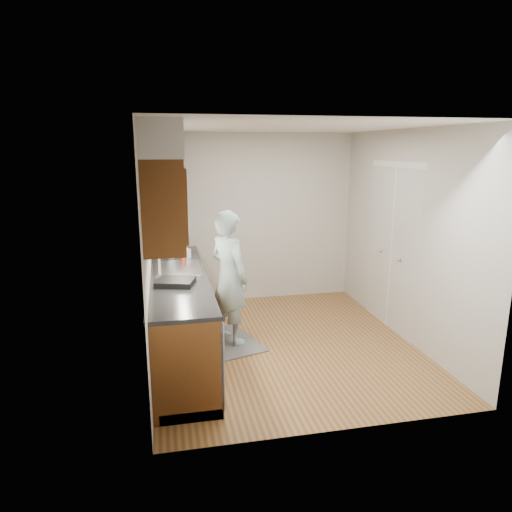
{
  "coord_description": "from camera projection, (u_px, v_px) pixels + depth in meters",
  "views": [
    {
      "loc": [
        -1.34,
        -4.88,
        2.29
      ],
      "look_at": [
        -0.28,
        0.25,
        1.03
      ],
      "focal_mm": 32.0,
      "sensor_mm": 36.0,
      "label": 1
    }
  ],
  "objects": [
    {
      "name": "person",
      "position": [
        229.0,
        269.0,
        5.3
      ],
      "size": [
        0.69,
        0.76,
        1.79
      ],
      "primitive_type": "imported",
      "rotation": [
        0.0,
        0.0,
        2.13
      ],
      "color": "#8BA7A9",
      "rests_on": "floor_mat"
    },
    {
      "name": "closet_door",
      "position": [
        391.0,
        249.0,
        5.79
      ],
      "size": [
        0.02,
        1.22,
        2.05
      ],
      "primitive_type": "cube",
      "color": "silver",
      "rests_on": "wall_right"
    },
    {
      "name": "soap_bottle_a",
      "position": [
        171.0,
        247.0,
        5.63
      ],
      "size": [
        0.12,
        0.12,
        0.3
      ],
      "primitive_type": "imported",
      "rotation": [
        0.0,
        0.0,
        -0.03
      ],
      "color": "silver",
      "rests_on": "counter"
    },
    {
      "name": "wall_right",
      "position": [
        406.0,
        236.0,
        5.45
      ],
      "size": [
        0.02,
        3.5,
        2.5
      ],
      "primitive_type": "cube",
      "color": "#B8B6AD",
      "rests_on": "floor"
    },
    {
      "name": "dish_rack",
      "position": [
        175.0,
        282.0,
        4.57
      ],
      "size": [
        0.43,
        0.39,
        0.06
      ],
      "primitive_type": "cube",
      "rotation": [
        0.0,
        0.0,
        -0.28
      ],
      "color": "black",
      "rests_on": "counter"
    },
    {
      "name": "wall_left",
      "position": [
        149.0,
        247.0,
        4.86
      ],
      "size": [
        0.02,
        3.5,
        2.5
      ],
      "primitive_type": "cube",
      "color": "#B8B6AD",
      "rests_on": "floor"
    },
    {
      "name": "wall_back",
      "position": [
        254.0,
        218.0,
        6.82
      ],
      "size": [
        3.0,
        0.02,
        2.5
      ],
      "primitive_type": "cube",
      "color": "#B8B6AD",
      "rests_on": "floor"
    },
    {
      "name": "soap_bottle_c",
      "position": [
        168.0,
        248.0,
        5.85
      ],
      "size": [
        0.18,
        0.18,
        0.18
      ],
      "primitive_type": "imported",
      "rotation": [
        0.0,
        0.0,
        0.45
      ],
      "color": "silver",
      "rests_on": "counter"
    },
    {
      "name": "floor_mat",
      "position": [
        230.0,
        341.0,
        5.51
      ],
      "size": [
        0.79,
        1.05,
        0.02
      ],
      "primitive_type": "cube",
      "rotation": [
        0.0,
        0.0,
        0.29
      ],
      "color": "slate",
      "rests_on": "floor"
    },
    {
      "name": "floor",
      "position": [
        283.0,
        344.0,
        5.45
      ],
      "size": [
        3.5,
        3.5,
        0.0
      ],
      "primitive_type": "plane",
      "color": "olive",
      "rests_on": "ground"
    },
    {
      "name": "upper_cabinets",
      "position": [
        162.0,
        180.0,
        4.77
      ],
      "size": [
        0.47,
        2.8,
        1.21
      ],
      "color": "brown",
      "rests_on": "wall_left"
    },
    {
      "name": "soap_bottle_b",
      "position": [
        186.0,
        251.0,
        5.64
      ],
      "size": [
        0.12,
        0.12,
        0.18
      ],
      "primitive_type": "imported",
      "rotation": [
        0.0,
        0.0,
        -0.75
      ],
      "color": "silver",
      "rests_on": "counter"
    },
    {
      "name": "soda_can",
      "position": [
        183.0,
        257.0,
        5.46
      ],
      "size": [
        0.07,
        0.07,
        0.12
      ],
      "primitive_type": "cylinder",
      "rotation": [
        0.0,
        0.0,
        -0.15
      ],
      "color": "#A62E1C",
      "rests_on": "counter"
    },
    {
      "name": "ceiling",
      "position": [
        286.0,
        127.0,
        4.87
      ],
      "size": [
        3.5,
        3.5,
        0.0
      ],
      "primitive_type": "plane",
      "rotation": [
        3.14,
        0.0,
        0.0
      ],
      "color": "white",
      "rests_on": "wall_left"
    },
    {
      "name": "counter",
      "position": [
        180.0,
        312.0,
        5.09
      ],
      "size": [
        0.64,
        2.8,
        1.3
      ],
      "color": "brown",
      "rests_on": "floor"
    }
  ]
}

